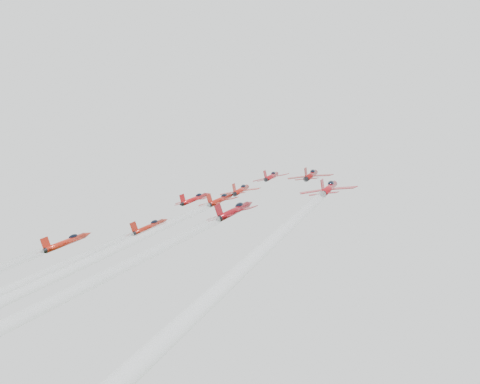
% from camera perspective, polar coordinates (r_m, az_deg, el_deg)
% --- Properties ---
extents(jet_lead, '(9.94, 12.51, 8.68)m').
position_cam_1_polar(jet_lead, '(156.63, 3.02, 1.51)').
color(jet_lead, '#A50F17').
extents(jet_row2_left, '(9.47, 11.92, 8.27)m').
position_cam_1_polar(jet_row2_left, '(146.67, -4.33, -0.64)').
color(jet_row2_left, '#B21114').
extents(jet_row2_center, '(9.94, 12.51, 8.69)m').
position_cam_1_polar(jet_row2_center, '(139.76, 0.14, 0.22)').
color(jet_row2_center, '#B21B11').
extents(jet_row2_right, '(10.40, 13.08, 9.08)m').
position_cam_1_polar(jet_row2_right, '(135.12, 6.77, 1.62)').
color(jet_row2_right, maroon).
extents(jet_center, '(9.54, 87.26, 58.15)m').
position_cam_1_polar(jet_center, '(90.07, -13.49, -6.36)').
color(jet_center, '#AE1B10').
extents(jet_rear_right, '(10.15, 92.83, 61.86)m').
position_cam_1_polar(jet_rear_right, '(63.99, -17.31, -10.92)').
color(jet_rear_right, maroon).
extents(jet_rear_farright, '(10.12, 92.52, 61.66)m').
position_cam_1_polar(jet_rear_farright, '(59.72, -2.16, -7.85)').
color(jet_rear_farright, '#AA1018').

